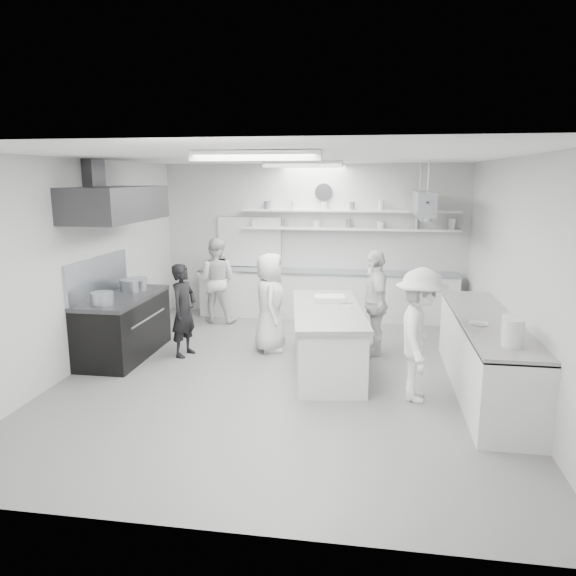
# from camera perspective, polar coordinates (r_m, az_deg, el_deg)

# --- Properties ---
(floor) EXTENTS (6.00, 7.00, 0.02)m
(floor) POSITION_cam_1_polar(r_m,az_deg,el_deg) (7.71, -0.27, -9.17)
(floor) COLOR gray
(floor) RESTS_ON ground
(ceiling) EXTENTS (6.00, 7.00, 0.02)m
(ceiling) POSITION_cam_1_polar(r_m,az_deg,el_deg) (7.21, -0.29, 13.88)
(ceiling) COLOR white
(ceiling) RESTS_ON wall_back
(wall_back) EXTENTS (6.00, 0.04, 3.00)m
(wall_back) POSITION_cam_1_polar(r_m,az_deg,el_deg) (10.74, 2.71, 5.08)
(wall_back) COLOR silver
(wall_back) RESTS_ON floor
(wall_front) EXTENTS (6.00, 0.04, 3.00)m
(wall_front) POSITION_cam_1_polar(r_m,az_deg,el_deg) (3.99, -8.38, -6.48)
(wall_front) COLOR silver
(wall_front) RESTS_ON floor
(wall_left) EXTENTS (0.04, 7.00, 3.00)m
(wall_left) POSITION_cam_1_polar(r_m,az_deg,el_deg) (8.32, -21.14, 2.37)
(wall_left) COLOR silver
(wall_left) RESTS_ON floor
(wall_right) EXTENTS (0.04, 7.00, 3.00)m
(wall_right) POSITION_cam_1_polar(r_m,az_deg,el_deg) (7.45, 23.15, 1.21)
(wall_right) COLOR silver
(wall_right) RESTS_ON floor
(stove) EXTENTS (0.80, 1.80, 0.90)m
(stove) POSITION_cam_1_polar(r_m,az_deg,el_deg) (8.70, -17.04, -4.06)
(stove) COLOR black
(stove) RESTS_ON floor
(exhaust_hood) EXTENTS (0.85, 2.00, 0.50)m
(exhaust_hood) POSITION_cam_1_polar(r_m,az_deg,el_deg) (8.40, -17.81, 8.52)
(exhaust_hood) COLOR #3A3A3D
(exhaust_hood) RESTS_ON wall_left
(back_counter) EXTENTS (5.00, 0.60, 0.92)m
(back_counter) POSITION_cam_1_polar(r_m,az_deg,el_deg) (10.59, 4.09, -0.74)
(back_counter) COLOR silver
(back_counter) RESTS_ON floor
(shelf_lower) EXTENTS (4.20, 0.26, 0.04)m
(shelf_lower) POSITION_cam_1_polar(r_m,az_deg,el_deg) (10.54, 6.45, 6.26)
(shelf_lower) COLOR silver
(shelf_lower) RESTS_ON wall_back
(shelf_upper) EXTENTS (4.20, 0.26, 0.04)m
(shelf_upper) POSITION_cam_1_polar(r_m,az_deg,el_deg) (10.51, 6.50, 8.16)
(shelf_upper) COLOR silver
(shelf_upper) RESTS_ON wall_back
(pass_through_window) EXTENTS (1.30, 0.04, 1.00)m
(pass_through_window) POSITION_cam_1_polar(r_m,az_deg,el_deg) (10.95, -4.11, 4.92)
(pass_through_window) COLOR black
(pass_through_window) RESTS_ON wall_back
(wall_clock) EXTENTS (0.32, 0.05, 0.32)m
(wall_clock) POSITION_cam_1_polar(r_m,az_deg,el_deg) (10.62, 3.82, 10.13)
(wall_clock) COLOR silver
(wall_clock) RESTS_ON wall_back
(right_counter) EXTENTS (0.74, 3.30, 0.94)m
(right_counter) POSITION_cam_1_polar(r_m,az_deg,el_deg) (7.43, 20.25, -6.81)
(right_counter) COLOR silver
(right_counter) RESTS_ON floor
(pot_rack) EXTENTS (0.30, 1.60, 0.40)m
(pot_rack) POSITION_cam_1_polar(r_m,az_deg,el_deg) (9.56, 14.16, 8.74)
(pot_rack) COLOR #9EA5AD
(pot_rack) RESTS_ON ceiling
(light_fixture_front) EXTENTS (1.30, 0.25, 0.10)m
(light_fixture_front) POSITION_cam_1_polar(r_m,az_deg,el_deg) (5.44, -3.41, 13.84)
(light_fixture_front) COLOR silver
(light_fixture_front) RESTS_ON ceiling
(light_fixture_rear) EXTENTS (1.30, 0.25, 0.10)m
(light_fixture_rear) POSITION_cam_1_polar(r_m,az_deg,el_deg) (8.99, 1.59, 13.00)
(light_fixture_rear) COLOR silver
(light_fixture_rear) RESTS_ON ceiling
(prep_island) EXTENTS (1.22, 2.45, 0.86)m
(prep_island) POSITION_cam_1_polar(r_m,az_deg,el_deg) (7.80, 4.14, -5.51)
(prep_island) COLOR silver
(prep_island) RESTS_ON floor
(stove_pot) EXTENTS (0.43, 0.43, 0.23)m
(stove_pot) POSITION_cam_1_polar(r_m,az_deg,el_deg) (8.94, -16.09, 0.19)
(stove_pot) COLOR #9EA5AD
(stove_pot) RESTS_ON stove
(cook_stove) EXTENTS (0.46, 0.60, 1.45)m
(cook_stove) POSITION_cam_1_polar(r_m,az_deg,el_deg) (8.42, -11.01, -2.34)
(cook_stove) COLOR black
(cook_stove) RESTS_ON floor
(cook_back) EXTENTS (0.79, 0.62, 1.63)m
(cook_back) POSITION_cam_1_polar(r_m,az_deg,el_deg) (10.30, -7.66, 0.84)
(cook_back) COLOR silver
(cook_back) RESTS_ON floor
(cook_island_left) EXTENTS (0.64, 0.85, 1.57)m
(cook_island_left) POSITION_cam_1_polar(r_m,az_deg,el_deg) (8.51, -1.95, -1.54)
(cook_island_left) COLOR silver
(cook_island_left) RESTS_ON floor
(cook_island_right) EXTENTS (0.55, 1.02, 1.65)m
(cook_island_right) POSITION_cam_1_polar(r_m,az_deg,el_deg) (8.45, 9.24, -1.52)
(cook_island_right) COLOR silver
(cook_island_right) RESTS_ON floor
(cook_right) EXTENTS (0.72, 1.13, 1.67)m
(cook_right) POSITION_cam_1_polar(r_m,az_deg,el_deg) (6.80, 13.82, -4.88)
(cook_right) COLOR silver
(cook_right) RESTS_ON floor
(bowl_island_a) EXTENTS (0.29, 0.29, 0.06)m
(bowl_island_a) POSITION_cam_1_polar(r_m,az_deg,el_deg) (8.03, 6.08, -1.64)
(bowl_island_a) COLOR #9EA5AD
(bowl_island_a) RESTS_ON prep_island
(bowl_island_b) EXTENTS (0.26, 0.26, 0.06)m
(bowl_island_b) POSITION_cam_1_polar(r_m,az_deg,el_deg) (7.71, 6.01, -2.18)
(bowl_island_b) COLOR silver
(bowl_island_b) RESTS_ON prep_island
(bowl_right) EXTENTS (0.28, 0.28, 0.06)m
(bowl_right) POSITION_cam_1_polar(r_m,az_deg,el_deg) (6.94, 19.57, -3.75)
(bowl_right) COLOR silver
(bowl_right) RESTS_ON right_counter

